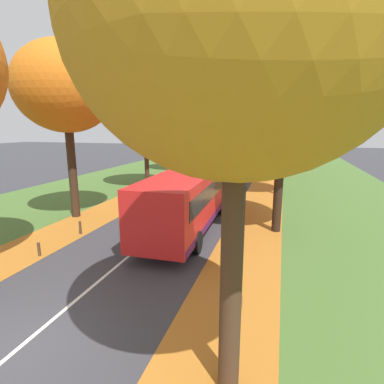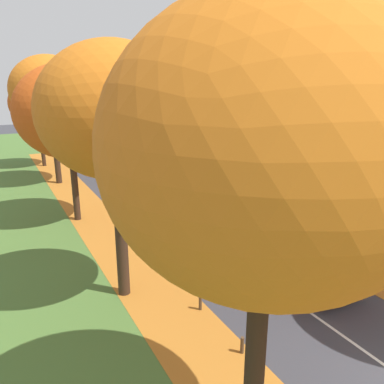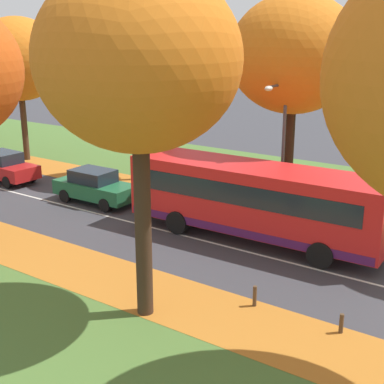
% 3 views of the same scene
% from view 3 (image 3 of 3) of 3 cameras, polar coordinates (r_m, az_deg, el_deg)
% --- Properties ---
extents(leaf_litter_left, '(2.80, 60.00, 0.00)m').
position_cam_3_polar(leaf_litter_left, '(19.72, -13.00, -7.50)').
color(leaf_litter_left, '#B26B23').
rests_on(leaf_litter_left, grass_verge_left).
extents(grass_verge_right, '(12.00, 90.00, 0.01)m').
position_cam_3_polar(grass_verge_right, '(33.27, -2.64, 2.91)').
color(grass_verge_right, '#476B2D').
rests_on(grass_verge_right, ground).
extents(leaf_litter_right, '(2.80, 60.00, 0.00)m').
position_cam_3_polar(leaf_litter_right, '(26.32, 1.76, -0.83)').
color(leaf_litter_right, '#B26B23').
rests_on(leaf_litter_right, grass_verge_right).
extents(road_centre_line, '(0.12, 80.00, 0.01)m').
position_cam_3_polar(road_centre_line, '(26.80, -14.57, -1.07)').
color(road_centre_line, silver).
rests_on(road_centre_line, ground).
extents(tree_left_near, '(5.40, 5.40, 9.72)m').
position_cam_3_polar(tree_left_near, '(14.18, -5.73, 13.77)').
color(tree_left_near, '#382619').
rests_on(tree_left_near, ground).
extents(tree_right_near, '(5.72, 5.72, 9.59)m').
position_cam_3_polar(tree_right_near, '(24.35, 10.84, 14.18)').
color(tree_right_near, black).
rests_on(tree_right_near, ground).
extents(tree_right_mid, '(4.45, 4.45, 7.19)m').
position_cam_3_polar(tree_right_mid, '(29.16, -6.31, 11.18)').
color(tree_right_mid, '#422D1E').
rests_on(tree_right_mid, ground).
extents(tree_right_far, '(5.62, 5.62, 8.86)m').
position_cam_3_polar(tree_right_far, '(35.40, -18.04, 13.31)').
color(tree_right_far, '#422D1E').
rests_on(tree_right_far, ground).
extents(bollard_third, '(0.12, 0.12, 0.58)m').
position_cam_3_polar(bollard_third, '(15.62, 15.64, -13.37)').
color(bollard_third, '#4C3823').
rests_on(bollard_third, ground).
extents(bollard_fourth, '(0.12, 0.12, 0.66)m').
position_cam_3_polar(bollard_fourth, '(16.48, 6.71, -10.98)').
color(bollard_fourth, '#4C3823').
rests_on(bollard_fourth, ground).
extents(streetlamp_right, '(1.89, 0.28, 6.00)m').
position_cam_3_polar(streetlamp_right, '(22.68, 9.41, 5.79)').
color(streetlamp_right, '#47474C').
rests_on(streetlamp_right, ground).
extents(bus, '(2.84, 10.46, 2.98)m').
position_cam_3_polar(bus, '(21.08, 6.71, -0.64)').
color(bus, red).
rests_on(bus, ground).
extents(car_green_lead, '(1.82, 4.22, 1.62)m').
position_cam_3_polar(car_green_lead, '(26.12, -10.30, 0.60)').
color(car_green_lead, '#1E6038').
rests_on(car_green_lead, ground).
extents(car_red_following, '(1.92, 4.27, 1.62)m').
position_cam_3_polar(car_red_following, '(31.25, -19.40, 2.58)').
color(car_red_following, '#B21919').
rests_on(car_red_following, ground).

